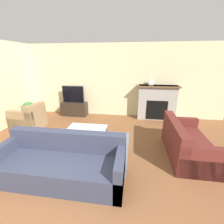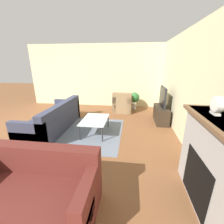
% 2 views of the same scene
% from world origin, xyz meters
% --- Properties ---
extents(ground_plane, '(20.00, 20.00, 0.00)m').
position_xyz_m(ground_plane, '(0.00, 0.00, 0.00)').
color(ground_plane, brown).
extents(wall_back, '(8.92, 0.06, 2.70)m').
position_xyz_m(wall_back, '(0.00, 4.52, 1.35)').
color(wall_back, beige).
rests_on(wall_back, ground_plane).
extents(wall_left, '(0.06, 7.49, 2.70)m').
position_xyz_m(wall_left, '(-2.99, 2.24, 1.35)').
color(wall_left, beige).
rests_on(wall_left, ground_plane).
extents(area_rug, '(2.22, 1.88, 0.00)m').
position_xyz_m(area_rug, '(-0.06, 2.02, 0.00)').
color(area_rug, slate).
rests_on(area_rug, ground_plane).
extents(fireplace, '(1.47, 0.43, 1.26)m').
position_xyz_m(fireplace, '(1.98, 4.30, 0.66)').
color(fireplace, '#9E9993').
rests_on(fireplace, ground_plane).
extents(tv_stand, '(1.01, 0.38, 0.53)m').
position_xyz_m(tv_stand, '(-1.19, 4.22, 0.27)').
color(tv_stand, '#2D2319').
rests_on(tv_stand, ground_plane).
extents(tv, '(0.85, 0.06, 0.66)m').
position_xyz_m(tv, '(-1.19, 4.21, 0.86)').
color(tv, '#232328').
rests_on(tv, tv_stand).
extents(couch_sectional, '(2.30, 0.87, 0.82)m').
position_xyz_m(couch_sectional, '(-0.13, 0.96, 0.29)').
color(couch_sectional, '#33384C').
rests_on(couch_sectional, ground_plane).
extents(couch_loveseat, '(0.86, 1.60, 0.82)m').
position_xyz_m(couch_loveseat, '(2.36, 2.02, 0.29)').
color(couch_loveseat, '#5B231E').
rests_on(couch_loveseat, ground_plane).
extents(armchair_by_window, '(0.92, 0.80, 0.82)m').
position_xyz_m(armchair_by_window, '(-2.19, 2.87, 0.30)').
color(armchair_by_window, '#8C704C').
rests_on(armchair_by_window, ground_plane).
extents(coffee_table, '(1.02, 0.68, 0.41)m').
position_xyz_m(coffee_table, '(-0.06, 2.22, 0.38)').
color(coffee_table, '#333338').
rests_on(coffee_table, ground_plane).
extents(potted_plant, '(0.43, 0.43, 0.74)m').
position_xyz_m(potted_plant, '(-2.50, 3.32, 0.48)').
color(potted_plant, beige).
rests_on(potted_plant, ground_plane).
extents(mantel_clock, '(0.22, 0.07, 0.25)m').
position_xyz_m(mantel_clock, '(1.73, 4.30, 1.39)').
color(mantel_clock, beige).
rests_on(mantel_clock, fireplace).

